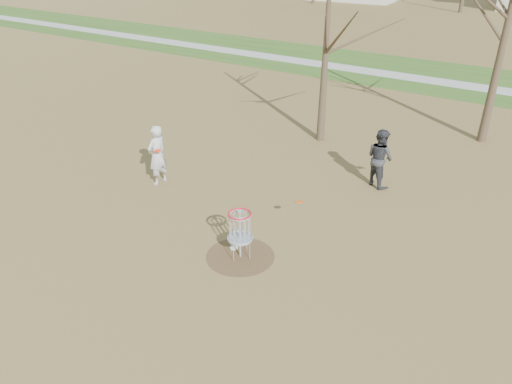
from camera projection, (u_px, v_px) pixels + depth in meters
ground at (240, 256)px, 13.04m from camera, size 160.00×160.00×0.00m
green_band at (451, 79)px, 28.54m from camera, size 160.00×8.00×0.01m
footpath at (446, 83)px, 27.80m from camera, size 160.00×1.50×0.01m
dirt_circle at (240, 256)px, 13.04m from camera, size 1.80×1.80×0.01m
player_standing at (157, 155)px, 16.35m from camera, size 0.51×0.76×2.04m
player_throwing at (380, 158)px, 16.25m from camera, size 1.19×1.10×1.96m
disc_grounded at (234, 248)px, 13.36m from camera, size 0.22×0.22×0.02m
discs_in_play at (226, 176)px, 14.85m from camera, size 5.33×0.39×0.45m
disc_golf_basket at (240, 227)px, 12.62m from camera, size 0.64×0.64×1.35m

